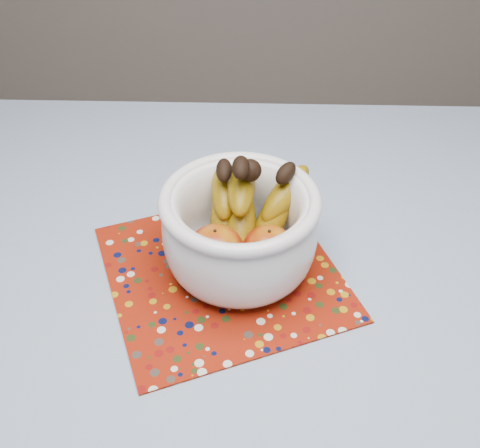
% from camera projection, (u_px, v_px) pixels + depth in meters
% --- Properties ---
extents(table, '(1.20, 1.20, 0.75)m').
position_uv_depth(table, '(254.00, 349.00, 0.91)').
color(table, brown).
rests_on(table, ground).
extents(tablecloth, '(1.32, 1.32, 0.01)m').
position_uv_depth(tablecloth, '(254.00, 316.00, 0.86)').
color(tablecloth, slate).
rests_on(tablecloth, table).
extents(placemat, '(0.47, 0.47, 0.00)m').
position_uv_depth(placemat, '(222.00, 272.00, 0.92)').
color(placemat, maroon).
rests_on(placemat, tablecloth).
extents(fruit_bowl, '(0.28, 0.26, 0.20)m').
position_uv_depth(fruit_bowl, '(245.00, 223.00, 0.88)').
color(fruit_bowl, white).
rests_on(fruit_bowl, placemat).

